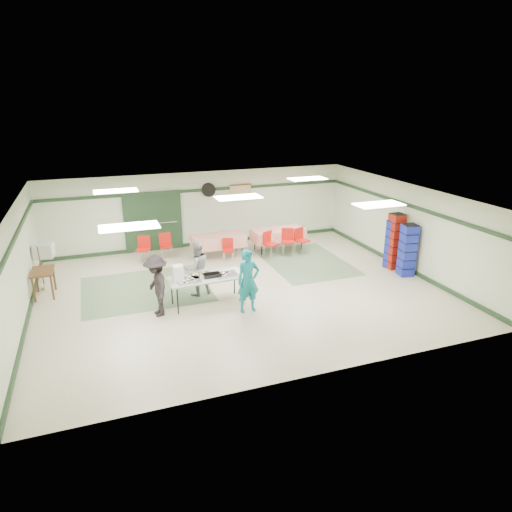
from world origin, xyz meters
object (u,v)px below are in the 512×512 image
object	(u,v)px
broom	(41,267)
dining_table_a	(278,234)
chair_c	(301,238)
chair_loose_a	(166,243)
chair_d	(228,248)
chair_b	(269,241)
serving_table	(207,278)
crate_stack_blue_b	(394,244)
dining_table_b	(219,241)
printer_table	(43,274)
chair_a	(288,239)
chair_loose_b	(143,246)
crate_stack_red	(395,241)
volunteer_teal	(248,281)
office_printer	(44,251)
volunteer_dark	(157,286)
volunteer_grey	(197,268)
crate_stack_blue_a	(407,250)

from	to	relation	value
broom	dining_table_a	bearing A→B (deg)	0.22
chair_c	chair_loose_a	bearing A→B (deg)	146.65
chair_d	chair_b	bearing A→B (deg)	11.71
serving_table	crate_stack_blue_b	distance (m)	6.24
dining_table_b	chair_loose_a	world-z (taller)	chair_loose_a
printer_table	broom	distance (m)	0.56
chair_a	chair_loose_b	bearing A→B (deg)	-172.24
dining_table_a	crate_stack_red	size ratio (longest dim) A/B	1.07
serving_table	printer_table	xyz separation A→B (m)	(-4.09, 2.02, -0.08)
volunteer_teal	dining_table_b	bearing A→B (deg)	81.38
dining_table_a	crate_stack_blue_b	distance (m)	4.02
chair_loose_b	office_printer	xyz separation A→B (m)	(-2.90, -0.67, 0.40)
volunteer_dark	crate_stack_blue_b	size ratio (longest dim) A/B	1.00
volunteer_teal	chair_c	world-z (taller)	volunteer_teal
dining_table_a	crate_stack_red	world-z (taller)	crate_stack_red
serving_table	chair_c	bearing A→B (deg)	33.30
chair_loose_b	volunteer_grey	bearing A→B (deg)	-50.14
volunteer_teal	chair_loose_b	size ratio (longest dim) A/B	1.83
chair_loose_a	printer_table	size ratio (longest dim) A/B	0.97
volunteer_dark	broom	bearing A→B (deg)	-140.31
dining_table_a	crate_stack_blue_b	world-z (taller)	crate_stack_blue_b
chair_a	chair_d	bearing A→B (deg)	-161.97
chair_c	dining_table_a	bearing A→B (deg)	116.87
volunteer_dark	chair_a	xyz separation A→B (m)	(4.96, 3.21, -0.22)
broom	chair_c	bearing A→B (deg)	-4.23
crate_stack_blue_b	crate_stack_red	bearing A→B (deg)	-90.00
serving_table	volunteer_teal	bearing A→B (deg)	-44.94
serving_table	chair_loose_b	bearing A→B (deg)	104.41
printer_table	volunteer_grey	bearing A→B (deg)	-17.55
volunteer_grey	crate_stack_blue_a	xyz separation A→B (m)	(6.32, -0.76, 0.04)
chair_c	chair_a	bearing A→B (deg)	159.23
serving_table	volunteer_grey	bearing A→B (deg)	96.25
volunteer_teal	crate_stack_red	distance (m)	5.51
crate_stack_blue_a	chair_c	bearing A→B (deg)	124.42
chair_loose_b	crate_stack_blue_a	size ratio (longest dim) A/B	0.56
volunteer_dark	chair_loose_b	xyz separation A→B (m)	(0.15, 4.06, -0.23)
volunteer_dark	crate_stack_blue_b	world-z (taller)	volunteer_dark
printer_table	chair_loose_b	bearing A→B (deg)	33.10
serving_table	chair_a	world-z (taller)	chair_a
chair_b	crate_stack_blue_a	xyz separation A→B (m)	(3.28, -3.07, 0.27)
chair_d	crate_stack_blue_a	bearing A→B (deg)	-21.27
volunteer_teal	broom	size ratio (longest dim) A/B	1.29
dining_table_a	chair_d	distance (m)	2.12
dining_table_b	crate_stack_blue_a	size ratio (longest dim) A/B	1.13
chair_loose_b	office_printer	world-z (taller)	office_printer
chair_c	crate_stack_blue_b	world-z (taller)	crate_stack_blue_b
serving_table	volunteer_dark	bearing A→B (deg)	-173.25
chair_loose_a	printer_table	bearing A→B (deg)	-148.27
chair_d	crate_stack_blue_a	xyz separation A→B (m)	(4.76, -3.07, 0.33)
chair_a	volunteer_dark	bearing A→B (deg)	-129.30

